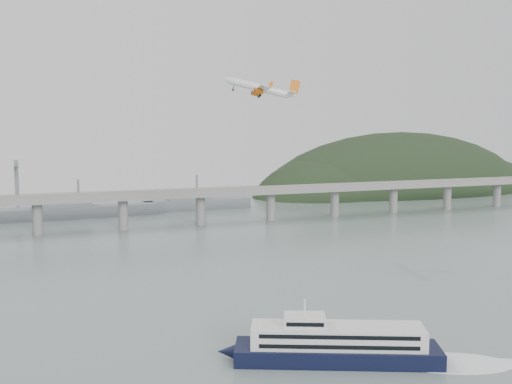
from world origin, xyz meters
name	(u,v)px	position (x,y,z in m)	size (l,w,h in m)	color
ground	(318,315)	(0.00, 0.00, 0.00)	(900.00, 900.00, 0.00)	slate
bridge	(168,199)	(-1.15, 200.00, 17.65)	(800.00, 22.00, 23.90)	gray
headland	(411,209)	(285.18, 331.75, -19.34)	(365.00, 155.00, 156.00)	black
ferry	(337,345)	(-14.48, -37.51, 4.57)	(83.60, 44.74, 16.86)	black
airliner	(261,89)	(9.05, 71.22, 79.39)	(34.12, 31.42, 10.54)	white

